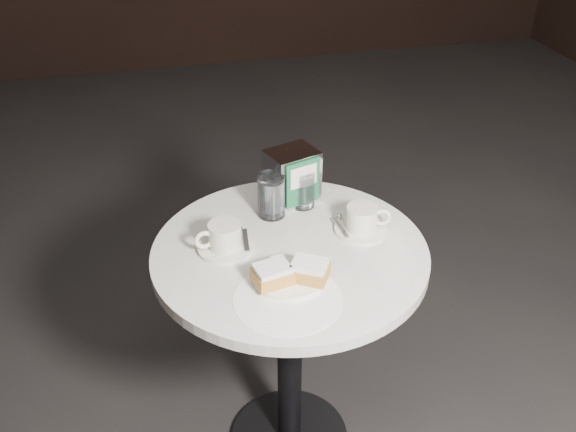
{
  "coord_description": "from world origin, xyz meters",
  "views": [
    {
      "loc": [
        -0.32,
        -1.27,
        1.69
      ],
      "look_at": [
        0.0,
        0.02,
        0.83
      ],
      "focal_mm": 40.0,
      "sensor_mm": 36.0,
      "label": 1
    }
  ],
  "objects_px": {
    "cafe_table": "(290,308)",
    "coffee_cup_left": "(224,239)",
    "coffee_cup_right": "(362,221)",
    "water_glass_right": "(303,189)",
    "napkin_dispenser": "(292,176)",
    "water_glass_left": "(271,196)",
    "beignet_plate": "(290,274)"
  },
  "relations": [
    {
      "from": "coffee_cup_right",
      "to": "cafe_table",
      "type": "bearing_deg",
      "value": -159.9
    },
    {
      "from": "water_glass_right",
      "to": "napkin_dispenser",
      "type": "height_order",
      "value": "napkin_dispenser"
    },
    {
      "from": "water_glass_right",
      "to": "coffee_cup_left",
      "type": "bearing_deg",
      "value": -147.4
    },
    {
      "from": "beignet_plate",
      "to": "coffee_cup_right",
      "type": "xyz_separation_m",
      "value": [
        0.23,
        0.16,
        0.01
      ]
    },
    {
      "from": "coffee_cup_right",
      "to": "water_glass_left",
      "type": "distance_m",
      "value": 0.25
    },
    {
      "from": "coffee_cup_right",
      "to": "napkin_dispenser",
      "type": "height_order",
      "value": "napkin_dispenser"
    },
    {
      "from": "cafe_table",
      "to": "coffee_cup_right",
      "type": "bearing_deg",
      "value": 8.76
    },
    {
      "from": "coffee_cup_left",
      "to": "coffee_cup_right",
      "type": "relative_size",
      "value": 0.98
    },
    {
      "from": "beignet_plate",
      "to": "coffee_cup_left",
      "type": "relative_size",
      "value": 1.2
    },
    {
      "from": "beignet_plate",
      "to": "napkin_dispenser",
      "type": "distance_m",
      "value": 0.37
    },
    {
      "from": "coffee_cup_left",
      "to": "water_glass_right",
      "type": "xyz_separation_m",
      "value": [
        0.24,
        0.16,
        0.02
      ]
    },
    {
      "from": "coffee_cup_left",
      "to": "napkin_dispenser",
      "type": "relative_size",
      "value": 1.03
    },
    {
      "from": "coffee_cup_left",
      "to": "napkin_dispenser",
      "type": "height_order",
      "value": "napkin_dispenser"
    },
    {
      "from": "coffee_cup_left",
      "to": "water_glass_left",
      "type": "bearing_deg",
      "value": 32.21
    },
    {
      "from": "water_glass_left",
      "to": "napkin_dispenser",
      "type": "relative_size",
      "value": 0.77
    },
    {
      "from": "coffee_cup_left",
      "to": "coffee_cup_right",
      "type": "bearing_deg",
      "value": -9.61
    },
    {
      "from": "cafe_table",
      "to": "coffee_cup_right",
      "type": "xyz_separation_m",
      "value": [
        0.2,
        0.03,
        0.23
      ]
    },
    {
      "from": "beignet_plate",
      "to": "coffee_cup_left",
      "type": "distance_m",
      "value": 0.21
    },
    {
      "from": "coffee_cup_right",
      "to": "water_glass_left",
      "type": "height_order",
      "value": "water_glass_left"
    },
    {
      "from": "coffee_cup_right",
      "to": "coffee_cup_left",
      "type": "bearing_deg",
      "value": -169.65
    },
    {
      "from": "beignet_plate",
      "to": "water_glass_right",
      "type": "bearing_deg",
      "value": 70.2
    },
    {
      "from": "coffee_cup_left",
      "to": "water_glass_left",
      "type": "relative_size",
      "value": 1.34
    },
    {
      "from": "beignet_plate",
      "to": "water_glass_left",
      "type": "bearing_deg",
      "value": 85.79
    },
    {
      "from": "cafe_table",
      "to": "coffee_cup_left",
      "type": "xyz_separation_m",
      "value": [
        -0.16,
        0.04,
        0.23
      ]
    },
    {
      "from": "coffee_cup_right",
      "to": "water_glass_left",
      "type": "bearing_deg",
      "value": 158.79
    },
    {
      "from": "cafe_table",
      "to": "water_glass_right",
      "type": "distance_m",
      "value": 0.33
    },
    {
      "from": "beignet_plate",
      "to": "water_glass_left",
      "type": "distance_m",
      "value": 0.3
    },
    {
      "from": "cafe_table",
      "to": "coffee_cup_right",
      "type": "relative_size",
      "value": 4.52
    },
    {
      "from": "water_glass_right",
      "to": "water_glass_left",
      "type": "bearing_deg",
      "value": -164.09
    },
    {
      "from": "water_glass_left",
      "to": "water_glass_right",
      "type": "relative_size",
      "value": 1.12
    },
    {
      "from": "coffee_cup_right",
      "to": "water_glass_right",
      "type": "height_order",
      "value": "water_glass_right"
    },
    {
      "from": "water_glass_left",
      "to": "cafe_table",
      "type": "bearing_deg",
      "value": -86.53
    }
  ]
}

